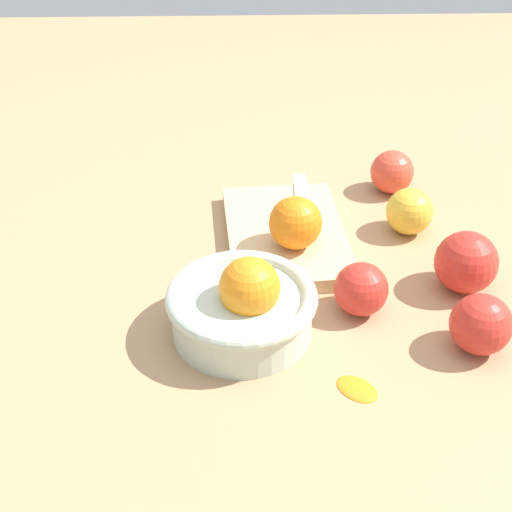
{
  "coord_description": "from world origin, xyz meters",
  "views": [
    {
      "loc": [
        -0.78,
        0.1,
        0.59
      ],
      "look_at": [
        -0.01,
        0.08,
        0.04
      ],
      "focal_mm": 49.73,
      "sensor_mm": 36.0,
      "label": 1
    }
  ],
  "objects_px": {
    "apple_front_right_2": "(410,211)",
    "apple_front_left_3": "(361,289)",
    "knife": "(299,204)",
    "apple_front_right": "(392,172)",
    "apple_front_left": "(466,262)",
    "orange_on_board": "(295,223)",
    "apple_front_left_2": "(481,324)",
    "bowl": "(243,306)",
    "cutting_board": "(286,235)"
  },
  "relations": [
    {
      "from": "bowl",
      "to": "apple_front_right_2",
      "type": "bearing_deg",
      "value": -48.56
    },
    {
      "from": "bowl",
      "to": "apple_front_right",
      "type": "height_order",
      "value": "bowl"
    },
    {
      "from": "apple_front_left_2",
      "to": "apple_front_right_2",
      "type": "bearing_deg",
      "value": 6.87
    },
    {
      "from": "apple_front_right",
      "to": "apple_front_left_2",
      "type": "xyz_separation_m",
      "value": [
        -0.38,
        -0.03,
        0.0
      ]
    },
    {
      "from": "orange_on_board",
      "to": "apple_front_left_2",
      "type": "bearing_deg",
      "value": -133.33
    },
    {
      "from": "orange_on_board",
      "to": "apple_front_right",
      "type": "height_order",
      "value": "orange_on_board"
    },
    {
      "from": "apple_front_left_2",
      "to": "apple_front_left_3",
      "type": "relative_size",
      "value": 1.07
    },
    {
      "from": "apple_front_right",
      "to": "cutting_board",
      "type": "bearing_deg",
      "value": 128.41
    },
    {
      "from": "bowl",
      "to": "knife",
      "type": "xyz_separation_m",
      "value": [
        0.26,
        -0.09,
        -0.01
      ]
    },
    {
      "from": "apple_front_left_2",
      "to": "apple_front_left_3",
      "type": "height_order",
      "value": "apple_front_left_2"
    },
    {
      "from": "bowl",
      "to": "orange_on_board",
      "type": "distance_m",
      "value": 0.17
    },
    {
      "from": "apple_front_right_2",
      "to": "apple_front_left",
      "type": "bearing_deg",
      "value": -162.13
    },
    {
      "from": "bowl",
      "to": "apple_front_left_3",
      "type": "bearing_deg",
      "value": -76.4
    },
    {
      "from": "knife",
      "to": "apple_front_left",
      "type": "relative_size",
      "value": 1.86
    },
    {
      "from": "bowl",
      "to": "apple_front_left",
      "type": "bearing_deg",
      "value": -74.71
    },
    {
      "from": "orange_on_board",
      "to": "apple_front_left_2",
      "type": "height_order",
      "value": "orange_on_board"
    },
    {
      "from": "apple_front_left",
      "to": "apple_front_left_3",
      "type": "bearing_deg",
      "value": 107.0
    },
    {
      "from": "knife",
      "to": "apple_front_right_2",
      "type": "bearing_deg",
      "value": -103.68
    },
    {
      "from": "orange_on_board",
      "to": "apple_front_right_2",
      "type": "height_order",
      "value": "orange_on_board"
    },
    {
      "from": "knife",
      "to": "apple_front_left_3",
      "type": "relative_size",
      "value": 2.24
    },
    {
      "from": "apple_front_right",
      "to": "apple_front_right_2",
      "type": "xyz_separation_m",
      "value": [
        -0.12,
        -0.0,
        -0.0
      ]
    },
    {
      "from": "apple_front_right",
      "to": "apple_front_left",
      "type": "xyz_separation_m",
      "value": [
        -0.26,
        -0.05,
        0.01
      ]
    },
    {
      "from": "bowl",
      "to": "apple_front_left_2",
      "type": "xyz_separation_m",
      "value": [
        -0.04,
        -0.28,
        -0.0
      ]
    },
    {
      "from": "bowl",
      "to": "orange_on_board",
      "type": "xyz_separation_m",
      "value": [
        0.16,
        -0.07,
        0.02
      ]
    },
    {
      "from": "apple_front_left",
      "to": "apple_front_left_3",
      "type": "distance_m",
      "value": 0.15
    },
    {
      "from": "bowl",
      "to": "apple_front_right",
      "type": "relative_size",
      "value": 2.63
    },
    {
      "from": "cutting_board",
      "to": "apple_front_left_3",
      "type": "xyz_separation_m",
      "value": [
        -0.16,
        -0.08,
        0.02
      ]
    },
    {
      "from": "apple_front_left",
      "to": "apple_front_right_2",
      "type": "bearing_deg",
      "value": 17.87
    },
    {
      "from": "bowl",
      "to": "knife",
      "type": "bearing_deg",
      "value": -19.02
    },
    {
      "from": "knife",
      "to": "apple_front_left_3",
      "type": "distance_m",
      "value": 0.23
    },
    {
      "from": "bowl",
      "to": "apple_front_left_2",
      "type": "bearing_deg",
      "value": -97.7
    },
    {
      "from": "cutting_board",
      "to": "apple_front_left_3",
      "type": "relative_size",
      "value": 3.69
    },
    {
      "from": "apple_front_right_2",
      "to": "bowl",
      "type": "bearing_deg",
      "value": 131.44
    },
    {
      "from": "orange_on_board",
      "to": "apple_front_left",
      "type": "xyz_separation_m",
      "value": [
        -0.08,
        -0.22,
        -0.02
      ]
    },
    {
      "from": "apple_front_right_2",
      "to": "apple_front_left_3",
      "type": "height_order",
      "value": "same"
    },
    {
      "from": "cutting_board",
      "to": "apple_front_left_2",
      "type": "distance_m",
      "value": 0.32
    },
    {
      "from": "apple_front_left",
      "to": "apple_front_left_3",
      "type": "height_order",
      "value": "apple_front_left"
    },
    {
      "from": "bowl",
      "to": "cutting_board",
      "type": "height_order",
      "value": "bowl"
    },
    {
      "from": "apple_front_left_3",
      "to": "apple_front_left",
      "type": "bearing_deg",
      "value": -73.0
    },
    {
      "from": "knife",
      "to": "apple_front_left_2",
      "type": "bearing_deg",
      "value": -147.25
    },
    {
      "from": "bowl",
      "to": "apple_front_right_2",
      "type": "xyz_separation_m",
      "value": [
        0.22,
        -0.25,
        -0.01
      ]
    },
    {
      "from": "apple_front_right_2",
      "to": "apple_front_left",
      "type": "distance_m",
      "value": 0.15
    },
    {
      "from": "orange_on_board",
      "to": "apple_front_right_2",
      "type": "relative_size",
      "value": 1.07
    },
    {
      "from": "bowl",
      "to": "apple_front_left_2",
      "type": "height_order",
      "value": "bowl"
    },
    {
      "from": "bowl",
      "to": "apple_front_left_3",
      "type": "relative_size",
      "value": 2.65
    },
    {
      "from": "knife",
      "to": "apple_front_left_3",
      "type": "height_order",
      "value": "apple_front_left_3"
    },
    {
      "from": "bowl",
      "to": "cutting_board",
      "type": "relative_size",
      "value": 0.72
    },
    {
      "from": "bowl",
      "to": "knife",
      "type": "height_order",
      "value": "bowl"
    },
    {
      "from": "knife",
      "to": "orange_on_board",
      "type": "bearing_deg",
      "value": 171.91
    },
    {
      "from": "apple_front_right_2",
      "to": "apple_front_left_2",
      "type": "xyz_separation_m",
      "value": [
        -0.26,
        -0.03,
        0.0
      ]
    }
  ]
}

